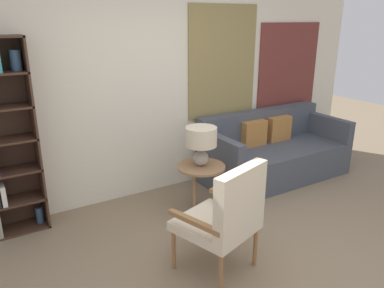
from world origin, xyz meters
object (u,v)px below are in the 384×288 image
couch (272,153)px  table_lamp (201,140)px  side_table (201,171)px  armchair (227,213)px

couch → table_lamp: bearing=-164.7°
side_table → couch: bearing=15.6°
armchair → couch: bearing=37.8°
armchair → table_lamp: (0.38, 0.99, 0.28)m
side_table → table_lamp: 0.35m
couch → side_table: bearing=-164.4°
armchair → couch: armchair is taller
couch → table_lamp: (-1.39, -0.38, 0.53)m
armchair → side_table: size_ratio=1.75×
armchair → side_table: armchair is taller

